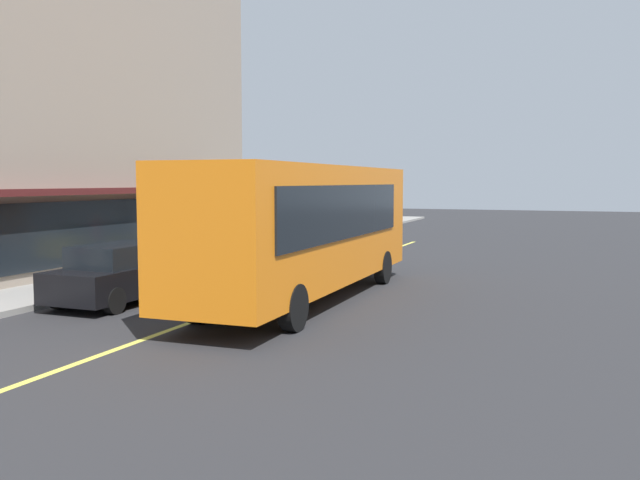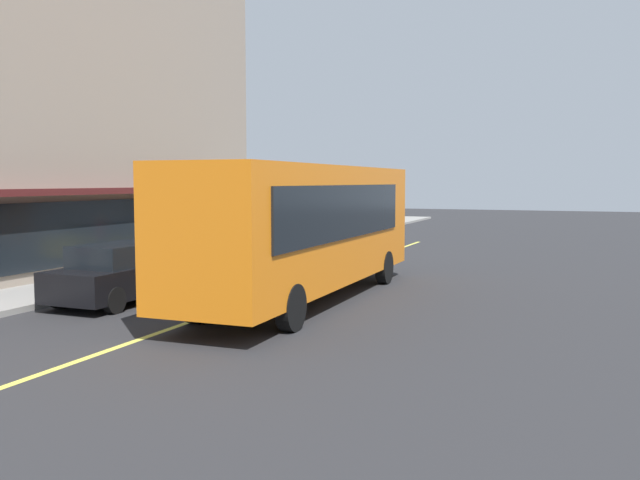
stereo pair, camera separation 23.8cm
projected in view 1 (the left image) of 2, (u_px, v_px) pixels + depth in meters
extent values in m
plane|color=#28282B|center=(261.00, 297.00, 18.16)|extent=(120.00, 120.00, 0.00)
cube|color=gray|center=(95.00, 283.00, 20.14)|extent=(80.00, 2.56, 0.15)
cube|color=#D8D14C|center=(261.00, 297.00, 18.16)|extent=(36.00, 0.16, 0.01)
cube|color=#4C1919|center=(102.00, 191.00, 21.86)|extent=(14.41, 0.70, 0.20)
cube|color=black|center=(97.00, 231.00, 22.05)|extent=(12.35, 0.08, 2.00)
cube|color=orange|center=(306.00, 224.00, 17.50)|extent=(11.02, 2.60, 3.00)
cube|color=black|center=(366.00, 204.00, 22.55)|extent=(0.14, 2.10, 1.80)
cube|color=black|center=(256.00, 210.00, 17.63)|extent=(8.80, 0.14, 1.32)
cube|color=black|center=(349.00, 212.00, 16.74)|extent=(8.80, 0.14, 1.32)
cube|color=#0CF259|center=(367.00, 177.00, 22.54)|extent=(0.10, 1.90, 0.36)
cube|color=#2D2D33|center=(367.00, 251.00, 22.78)|extent=(0.18, 2.40, 0.40)
cylinder|color=black|center=(314.00, 264.00, 21.31)|extent=(1.00, 0.31, 1.00)
cylinder|color=black|center=(383.00, 267.00, 20.52)|extent=(1.00, 0.31, 1.00)
cylinder|color=black|center=(198.00, 301.00, 14.74)|extent=(1.00, 0.31, 1.00)
cylinder|color=black|center=(293.00, 308.00, 13.95)|extent=(1.00, 0.31, 1.00)
cylinder|color=#2D2D33|center=(216.00, 218.00, 25.06)|extent=(0.12, 0.12, 3.20)
cube|color=black|center=(211.00, 187.00, 25.04)|extent=(0.30, 0.30, 0.90)
sphere|color=red|center=(207.00, 180.00, 25.07)|extent=(0.18, 0.18, 0.18)
sphere|color=orange|center=(207.00, 187.00, 25.10)|extent=(0.18, 0.18, 0.18)
sphere|color=green|center=(207.00, 194.00, 25.12)|extent=(0.18, 0.18, 0.18)
cube|color=yellow|center=(251.00, 250.00, 24.62)|extent=(4.37, 1.99, 0.75)
cube|color=black|center=(252.00, 232.00, 24.70)|extent=(2.47, 1.62, 0.55)
cylinder|color=black|center=(255.00, 263.00, 23.04)|extent=(0.65, 0.25, 0.64)
cylinder|color=black|center=(212.00, 261.00, 23.56)|extent=(0.65, 0.25, 0.64)
cylinder|color=black|center=(286.00, 255.00, 25.72)|extent=(0.65, 0.25, 0.64)
cylinder|color=black|center=(246.00, 253.00, 26.24)|extent=(0.65, 0.25, 0.64)
cube|color=black|center=(124.00, 279.00, 17.37)|extent=(4.33, 1.87, 0.75)
cube|color=black|center=(120.00, 255.00, 17.17)|extent=(2.43, 1.55, 0.55)
cylinder|color=black|center=(133.00, 280.00, 19.01)|extent=(0.64, 0.23, 0.64)
cylinder|color=black|center=(182.00, 284.00, 18.40)|extent=(0.64, 0.23, 0.64)
cylinder|color=black|center=(59.00, 296.00, 16.39)|extent=(0.64, 0.23, 0.64)
cylinder|color=black|center=(114.00, 301.00, 15.78)|extent=(0.64, 0.23, 0.64)
cylinder|color=black|center=(181.00, 254.00, 23.47)|extent=(0.18, 0.18, 0.85)
cylinder|color=maroon|center=(180.00, 232.00, 23.40)|extent=(0.34, 0.34, 0.68)
sphere|color=tan|center=(180.00, 219.00, 23.36)|extent=(0.24, 0.24, 0.24)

